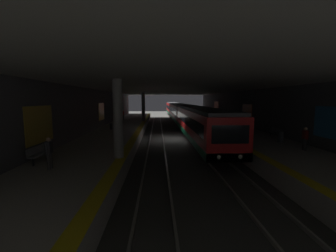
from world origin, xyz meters
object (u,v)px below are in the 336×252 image
Objects in this scene: bench_left_mid at (275,132)px; person_boarding at (305,138)px; trash_bin at (281,137)px; pillar_near at (118,119)px; pillar_far at (143,107)px; metro_train at (180,112)px; suitcase_rolling at (111,126)px; person_walking_mid at (219,116)px; person_waiting_near at (123,114)px; bench_right_near at (38,153)px; bench_left_far at (218,116)px; bench_right_mid at (120,116)px; person_standing_far at (49,152)px.

person_boarding reaches higher than bench_left_mid.
pillar_near is at bearing 108.96° from trash_bin.
metro_train is at bearing -41.99° from pillar_far.
pillar_near is 12.85m from suitcase_rolling.
pillar_far is at bearing -16.73° from suitcase_rolling.
suitcase_rolling is at bearing 163.27° from pillar_far.
person_walking_mid is at bearing -29.23° from pillar_near.
metro_train reaches higher than person_waiting_near.
pillar_near reaches higher than person_waiting_near.
metro_train is 32.38m from bench_right_near.
person_waiting_near is at bearing -1.53° from bench_right_near.
suitcase_rolling is (-10.10, 3.04, -1.93)m from pillar_far.
trash_bin is (-8.16, -15.19, 0.08)m from suitcase_rolling.
trash_bin is at bearing 0.24° from person_boarding.
pillar_far is 2.68× the size of bench_left_far.
bench_left_far is at bearing -126.29° from metro_train.
pillar_far reaches higher than bench_right_mid.
person_waiting_near is at bearing 92.18° from bench_left_far.
person_walking_mid is at bearing -36.03° from bench_right_near.
bench_right_near is at bearing 160.63° from metro_train.
person_walking_mid is 1.03× the size of person_boarding.
bench_left_far is 31.01m from bench_right_near.
trash_bin is at bearing -167.63° from metro_train.
suitcase_rolling reaches higher than trash_bin.
metro_train reaches higher than bench_left_mid.
bench_left_far is at bearing -78.48° from pillar_far.
pillar_near is 24.49m from person_walking_mid.
person_standing_far is (-23.35, 14.95, -0.02)m from person_walking_mid.
person_boarding is at bearing -83.88° from pillar_near.
bench_right_near is 26.25m from bench_right_mid.
person_walking_mid is 1.02× the size of person_standing_far.
metro_train reaches higher than person_walking_mid.
pillar_near reaches higher than trash_bin.
bench_right_mid is at bearing 41.81° from bench_left_mid.
bench_left_far is at bearing -87.82° from person_waiting_near.
person_waiting_near is 26.45m from person_standing_far.
person_walking_mid is (-1.10, -11.94, -1.40)m from pillar_far.
pillar_near is 2.68× the size of bench_right_mid.
person_boarding is at bearing -179.76° from trash_bin.
trash_bin is (-2.16, 0.73, -0.10)m from bench_left_mid.
person_boarding is (-24.12, -16.35, 0.32)m from bench_right_mid.
bench_left_mid is 1.05× the size of person_walking_mid.
bench_right_mid is at bearing 111.79° from metro_train.
suitcase_rolling is at bearing -174.99° from bench_right_mid.
bench_right_near is at bearing 101.20° from pillar_near.
person_standing_far is (-8.35, 15.90, 0.33)m from bench_left_mid.
person_waiting_near is 12.13m from suitcase_rolling.
bench_right_near is 27.41m from person_walking_mid.
bench_left_far is 2.00× the size of trash_bin.
bench_right_mid is 1.09× the size of person_boarding.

